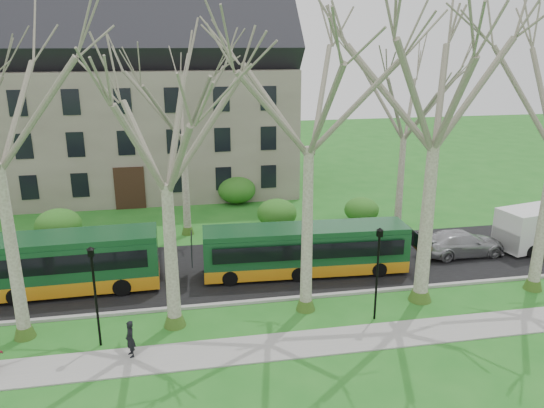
{
  "coord_description": "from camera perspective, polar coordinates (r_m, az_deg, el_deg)",
  "views": [
    {
      "loc": [
        -2.51,
        -21.29,
        12.15
      ],
      "look_at": [
        2.0,
        3.0,
        4.48
      ],
      "focal_mm": 35.0,
      "sensor_mm": 36.0,
      "label": 1
    }
  ],
  "objects": [
    {
      "name": "bus_lead",
      "position": [
        28.71,
        -24.37,
        -6.0
      ],
      "size": [
        12.15,
        2.79,
        3.02
      ],
      "primitive_type": null,
      "rotation": [
        0.0,
        0.0,
        0.02
      ],
      "color": "#134422",
      "rests_on": "road"
    },
    {
      "name": "ground",
      "position": [
        24.64,
        -3.37,
        -12.33
      ],
      "size": [
        120.0,
        120.0,
        0.0
      ],
      "primitive_type": "plane",
      "color": "#20681D",
      "rests_on": "ground"
    },
    {
      "name": "building",
      "position": [
        45.61,
        -15.16,
        11.53
      ],
      "size": [
        26.5,
        12.2,
        16.0
      ],
      "color": "slate",
      "rests_on": "ground"
    },
    {
      "name": "bus_follow",
      "position": [
        28.53,
        3.62,
        -4.89
      ],
      "size": [
        10.96,
        2.79,
        2.72
      ],
      "primitive_type": null,
      "rotation": [
        0.0,
        0.0,
        -0.05
      ],
      "color": "#134422",
      "rests_on": "road"
    },
    {
      "name": "pedestrian_a",
      "position": [
        22.37,
        -15.02,
        -13.84
      ],
      "size": [
        0.55,
        0.65,
        1.52
      ],
      "primitive_type": "imported",
      "rotation": [
        0.0,
        0.0,
        -1.18
      ],
      "color": "black",
      "rests_on": "sidewalk"
    },
    {
      "name": "van_a",
      "position": [
        35.96,
        27.09,
        -2.22
      ],
      "size": [
        6.16,
        3.3,
        2.55
      ],
      "primitive_type": null,
      "rotation": [
        0.0,
        0.0,
        0.21
      ],
      "color": "silver",
      "rests_on": "road"
    },
    {
      "name": "sedan",
      "position": [
        32.97,
        19.77,
        -3.98
      ],
      "size": [
        5.06,
        2.17,
        1.45
      ],
      "primitive_type": "imported",
      "rotation": [
        0.0,
        0.0,
        1.6
      ],
      "color": "#A0A0A4",
      "rests_on": "road"
    },
    {
      "name": "tree_row_far",
      "position": [
        32.89,
        -8.32,
        6.29
      ],
      "size": [
        33.0,
        7.0,
        12.0
      ],
      "color": "gray",
      "rests_on": "ground"
    },
    {
      "name": "curb",
      "position": [
        25.92,
        -3.8,
        -10.58
      ],
      "size": [
        80.0,
        0.25,
        0.14
      ],
      "primitive_type": "cube",
      "color": "#A5A39E",
      "rests_on": "ground"
    },
    {
      "name": "road",
      "position": [
        29.51,
        -4.74,
        -7.07
      ],
      "size": [
        80.0,
        8.0,
        0.06
      ],
      "primitive_type": "cube",
      "color": "black",
      "rests_on": "ground"
    },
    {
      "name": "hedges",
      "position": [
        37.07,
        -13.34,
        -0.74
      ],
      "size": [
        30.6,
        8.6,
        2.0
      ],
      "color": "#255F1B",
      "rests_on": "ground"
    },
    {
      "name": "sidewalk",
      "position": [
        22.5,
        -2.54,
        -15.37
      ],
      "size": [
        70.0,
        2.0,
        0.06
      ],
      "primitive_type": "cube",
      "color": "gray",
      "rests_on": "ground"
    },
    {
      "name": "lamp_row",
      "position": [
        22.58,
        -3.16,
        -7.89
      ],
      "size": [
        36.22,
        0.22,
        4.3
      ],
      "color": "black",
      "rests_on": "ground"
    },
    {
      "name": "tree_row_verge",
      "position": [
        22.34,
        -3.78,
        3.88
      ],
      "size": [
        49.0,
        7.0,
        14.0
      ],
      "color": "gray",
      "rests_on": "ground"
    }
  ]
}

